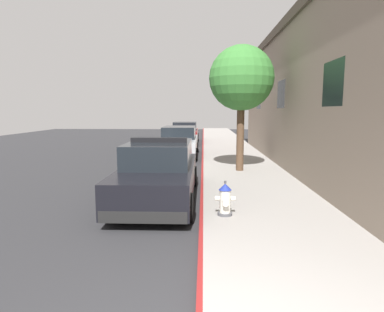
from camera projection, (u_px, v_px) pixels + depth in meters
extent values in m
cube|color=#2B2B2D|center=(91.00, 174.00, 13.01)|extent=(30.01, 60.00, 0.20)
cube|color=gray|center=(243.00, 171.00, 12.77)|extent=(3.10, 60.00, 0.14)
cube|color=maroon|center=(202.00, 171.00, 12.83)|extent=(0.08, 60.00, 0.14)
cube|color=gray|center=(355.00, 101.00, 13.15)|extent=(5.90, 19.08, 5.53)
cube|color=#473D33|center=(360.00, 24.00, 12.74)|extent=(6.14, 19.32, 0.36)
cube|color=black|center=(334.00, 83.00, 7.92)|extent=(0.06, 1.30, 1.10)
cube|color=black|center=(282.00, 94.00, 13.21)|extent=(0.06, 1.30, 1.10)
cube|color=black|center=(259.00, 99.00, 18.50)|extent=(0.06, 1.30, 1.10)
cube|color=black|center=(159.00, 179.00, 8.77)|extent=(1.84, 4.80, 0.76)
cube|color=black|center=(159.00, 153.00, 8.83)|extent=(1.64, 2.50, 0.60)
cube|color=black|center=(143.00, 217.00, 6.49)|extent=(1.76, 0.16, 0.24)
cube|color=black|center=(168.00, 172.00, 11.12)|extent=(1.76, 0.16, 0.24)
cylinder|color=black|center=(140.00, 176.00, 10.52)|extent=(0.22, 0.64, 0.64)
cylinder|color=black|center=(193.00, 176.00, 10.46)|extent=(0.22, 0.64, 0.64)
cylinder|color=black|center=(109.00, 207.00, 7.15)|extent=(0.22, 0.64, 0.64)
cylinder|color=black|center=(188.00, 208.00, 7.09)|extent=(0.22, 0.64, 0.64)
cube|color=black|center=(159.00, 140.00, 8.73)|extent=(1.48, 0.20, 0.12)
cube|color=red|center=(146.00, 140.00, 8.74)|extent=(0.44, 0.18, 0.11)
cube|color=#1E33E0|center=(172.00, 140.00, 8.71)|extent=(0.44, 0.18, 0.11)
cube|color=#B2B5BA|center=(179.00, 145.00, 17.30)|extent=(1.84, 4.80, 0.76)
cube|color=black|center=(179.00, 132.00, 17.36)|extent=(1.64, 2.50, 0.60)
cube|color=black|center=(175.00, 156.00, 15.02)|extent=(1.76, 0.16, 0.24)
cube|color=black|center=(182.00, 146.00, 19.66)|extent=(1.76, 0.16, 0.24)
cylinder|color=black|center=(167.00, 147.00, 19.05)|extent=(0.22, 0.64, 0.64)
cylinder|color=black|center=(196.00, 147.00, 18.99)|extent=(0.22, 0.64, 0.64)
cylinder|color=black|center=(159.00, 154.00, 15.69)|extent=(0.22, 0.64, 0.64)
cylinder|color=black|center=(195.00, 155.00, 15.63)|extent=(0.22, 0.64, 0.64)
cube|color=maroon|center=(185.00, 135.00, 24.38)|extent=(1.84, 4.80, 0.76)
cube|color=black|center=(185.00, 126.00, 24.44)|extent=(1.64, 2.50, 0.60)
cube|color=black|center=(183.00, 142.00, 22.10)|extent=(1.76, 0.16, 0.24)
cube|color=black|center=(187.00, 136.00, 26.73)|extent=(1.76, 0.16, 0.24)
cylinder|color=black|center=(176.00, 137.00, 26.13)|extent=(0.22, 0.64, 0.64)
cylinder|color=black|center=(197.00, 137.00, 26.07)|extent=(0.22, 0.64, 0.64)
cylinder|color=black|center=(171.00, 141.00, 22.76)|extent=(0.22, 0.64, 0.64)
cylinder|color=black|center=(196.00, 141.00, 22.70)|extent=(0.22, 0.64, 0.64)
cylinder|color=#4C4C51|center=(225.00, 214.00, 7.16)|extent=(0.32, 0.32, 0.06)
cylinder|color=silver|center=(225.00, 201.00, 7.12)|extent=(0.24, 0.24, 0.50)
cone|color=navy|center=(225.00, 187.00, 7.08)|extent=(0.28, 0.28, 0.14)
cylinder|color=#4C4C51|center=(225.00, 182.00, 7.07)|extent=(0.05, 0.05, 0.06)
cylinder|color=silver|center=(217.00, 198.00, 7.12)|extent=(0.10, 0.10, 0.10)
cylinder|color=silver|center=(233.00, 199.00, 7.11)|extent=(0.10, 0.10, 0.10)
cylinder|color=silver|center=(226.00, 203.00, 6.94)|extent=(0.13, 0.12, 0.13)
cylinder|color=brown|center=(240.00, 136.00, 12.34)|extent=(0.28, 0.28, 2.60)
sphere|color=#387A33|center=(241.00, 78.00, 12.05)|extent=(2.38, 2.38, 2.38)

